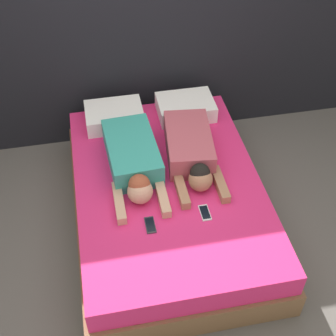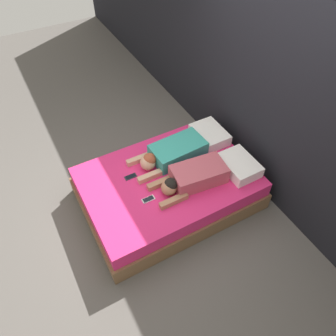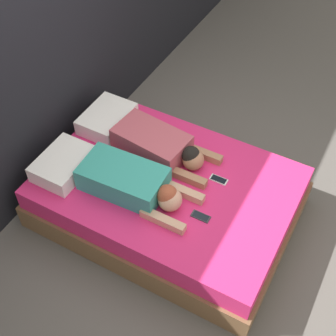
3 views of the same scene
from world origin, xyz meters
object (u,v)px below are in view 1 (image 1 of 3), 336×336
person_left (134,160)px  cell_phone_left (150,225)px  pillow_head_right (186,107)px  pillow_head_left (114,116)px  cell_phone_right (205,213)px  person_right (191,151)px  bed (168,201)px

person_left → cell_phone_left: bearing=-87.0°
pillow_head_right → pillow_head_left: bearing=180.0°
pillow_head_left → cell_phone_right: size_ratio=3.35×
cell_phone_right → person_right: bearing=87.4°
person_right → person_left: bearing=-178.3°
pillow_head_right → person_right: bearing=-98.7°
pillow_head_right → person_right: 0.64m
cell_phone_left → cell_phone_right: size_ratio=1.00×
pillow_head_right → person_right: (-0.10, -0.63, 0.03)m
bed → cell_phone_left: 0.52m
person_right → cell_phone_left: size_ratio=6.27×
bed → cell_phone_right: bearing=-61.2°
person_right → cell_phone_left: 0.77m
pillow_head_right → cell_phone_right: size_ratio=3.35×
cell_phone_left → cell_phone_right: 0.42m
pillow_head_right → cell_phone_left: pillow_head_right is taller
bed → cell_phone_right: size_ratio=14.19×
person_left → cell_phone_right: size_ratio=6.64×
bed → pillow_head_left: pillow_head_left is taller
pillow_head_right → person_left: bearing=-131.7°
cell_phone_left → cell_phone_right: (0.42, 0.04, 0.00)m
person_left → person_right: 0.48m
person_right → cell_phone_left: (-0.45, -0.61, -0.10)m
bed → cell_phone_right: 0.49m
bed → pillow_head_right: (0.33, 0.83, 0.31)m
bed → person_left: 0.46m
pillow_head_right → person_left: size_ratio=0.50×
bed → pillow_head_right: bearing=68.4°
cell_phone_left → cell_phone_right: bearing=4.9°
pillow_head_left → person_left: bearing=-82.5°
person_left → person_right: (0.48, 0.01, 0.00)m
pillow_head_right → cell_phone_left: 1.36m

